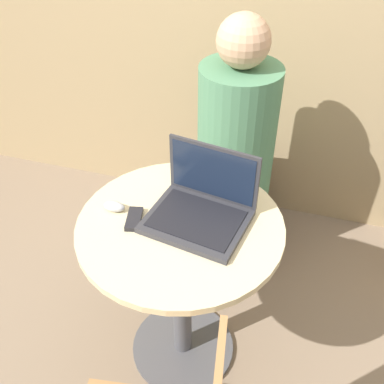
# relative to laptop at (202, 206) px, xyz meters

# --- Properties ---
(ground_plane) EXTENTS (12.00, 12.00, 0.00)m
(ground_plane) POSITION_rel_laptop_xyz_m (-0.06, -0.05, -0.78)
(ground_plane) COLOR #7F6B56
(round_table) EXTENTS (0.69, 0.69, 0.73)m
(round_table) POSITION_rel_laptop_xyz_m (-0.06, -0.05, -0.26)
(round_table) COLOR #4C4C51
(round_table) RESTS_ON ground_plane
(laptop) EXTENTS (0.36, 0.31, 0.23)m
(laptop) POSITION_rel_laptop_xyz_m (0.00, 0.00, 0.00)
(laptop) COLOR #2D2D33
(laptop) RESTS_ON round_table
(cell_phone) EXTENTS (0.07, 0.11, 0.02)m
(cell_phone) POSITION_rel_laptop_xyz_m (-0.21, -0.08, -0.04)
(cell_phone) COLOR black
(cell_phone) RESTS_ON round_table
(computer_mouse) EXTENTS (0.07, 0.04, 0.03)m
(computer_mouse) POSITION_rel_laptop_xyz_m (-0.29, -0.06, -0.03)
(computer_mouse) COLOR #B2B2B7
(computer_mouse) RESTS_ON round_table
(person_seated) EXTENTS (0.34, 0.52, 1.23)m
(person_seated) POSITION_rel_laptop_xyz_m (-0.00, 0.60, -0.26)
(person_seated) COLOR #4C4742
(person_seated) RESTS_ON ground_plane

